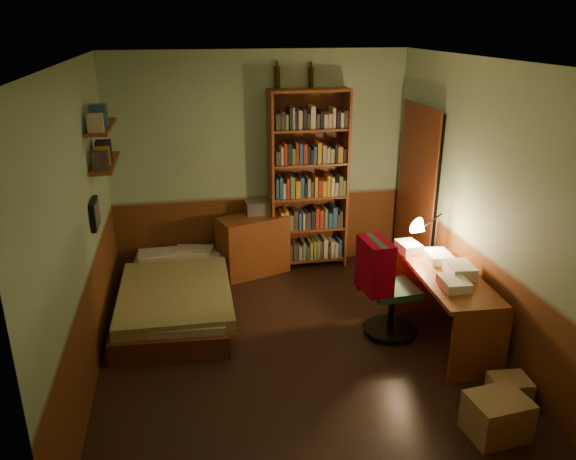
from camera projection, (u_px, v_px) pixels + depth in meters
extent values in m
cube|color=black|center=(293.00, 349.00, 5.28)|extent=(3.50, 4.00, 0.02)
cube|color=silver|center=(294.00, 60.00, 4.36)|extent=(3.50, 4.00, 0.02)
cube|color=#8AA882|center=(260.00, 163.00, 6.67)|extent=(3.50, 0.02, 2.60)
cube|color=#8AA882|center=(79.00, 232.00, 4.51)|extent=(0.02, 4.00, 2.60)
cube|color=#8AA882|center=(482.00, 206.00, 5.13)|extent=(0.02, 4.00, 2.60)
cube|color=#8AA882|center=(368.00, 342.00, 2.98)|extent=(3.50, 0.02, 2.60)
cube|color=black|center=(418.00, 197.00, 6.43)|extent=(0.06, 0.90, 2.00)
cube|color=#49200E|center=(415.00, 197.00, 6.42)|extent=(0.02, 0.98, 2.08)
cube|color=#61753F|center=(175.00, 285.00, 5.88)|extent=(1.19, 2.05, 0.59)
cube|color=brown|center=(253.00, 245.00, 6.75)|extent=(0.89, 0.64, 0.71)
cube|color=#B2B2B7|center=(258.00, 207.00, 6.73)|extent=(0.29, 0.23, 0.15)
cube|color=brown|center=(308.00, 182.00, 6.70)|extent=(0.94, 0.32, 2.17)
cylinder|color=black|center=(277.00, 77.00, 6.31)|extent=(0.07, 0.07, 0.24)
cylinder|color=black|center=(311.00, 77.00, 6.38)|extent=(0.06, 0.06, 0.23)
cube|color=brown|center=(446.00, 310.00, 5.27)|extent=(0.60, 1.32, 0.69)
cube|color=silver|center=(408.00, 247.00, 5.67)|extent=(0.22, 0.28, 0.10)
cone|color=black|center=(437.00, 225.00, 5.61)|extent=(0.18, 0.18, 0.57)
cube|color=#27553C|center=(393.00, 281.00, 5.35)|extent=(0.59, 0.53, 1.12)
cube|color=#AA051E|center=(370.00, 202.00, 5.01)|extent=(0.38, 0.48, 0.50)
cube|color=brown|center=(106.00, 163.00, 5.44)|extent=(0.20, 0.90, 0.03)
cube|color=brown|center=(101.00, 127.00, 5.32)|extent=(0.20, 0.90, 0.03)
cube|color=black|center=(95.00, 214.00, 5.09)|extent=(0.04, 0.32, 0.26)
cube|color=#9B7A4E|center=(497.00, 416.00, 4.14)|extent=(0.45, 0.38, 0.32)
cube|color=#9B7A4E|center=(509.00, 390.00, 4.52)|extent=(0.32, 0.27, 0.21)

